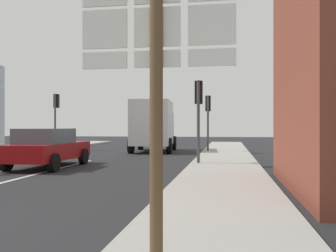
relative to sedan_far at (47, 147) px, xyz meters
name	(u,v)px	position (x,y,z in m)	size (l,w,h in m)	color
ground_plane	(72,165)	(0.59, 0.94, -0.76)	(80.00, 80.00, 0.00)	#232326
sidewalk_right	(224,173)	(6.59, -1.06, -0.69)	(2.60, 44.00, 0.14)	#9E9B96
lane_centre_stripe	(17,179)	(0.59, -3.06, -0.75)	(0.16, 12.00, 0.01)	silver
sedan_far	(47,147)	(0.00, 0.00, 0.00)	(1.99, 4.21, 1.47)	maroon
delivery_truck	(153,125)	(2.25, 9.16, 0.89)	(2.75, 5.13, 3.05)	silver
route_sign_post	(157,85)	(5.97, -9.35, 1.24)	(1.66, 0.14, 3.20)	brown
traffic_light_near_right	(199,103)	(5.59, 1.46, 1.71)	(0.30, 0.49, 3.33)	#47474C
traffic_light_far_right	(208,111)	(5.59, 8.62, 1.70)	(0.30, 0.49, 3.32)	#47474C
traffic_light_far_left	(56,109)	(-4.41, 9.92, 1.95)	(0.30, 0.49, 3.66)	#47474C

